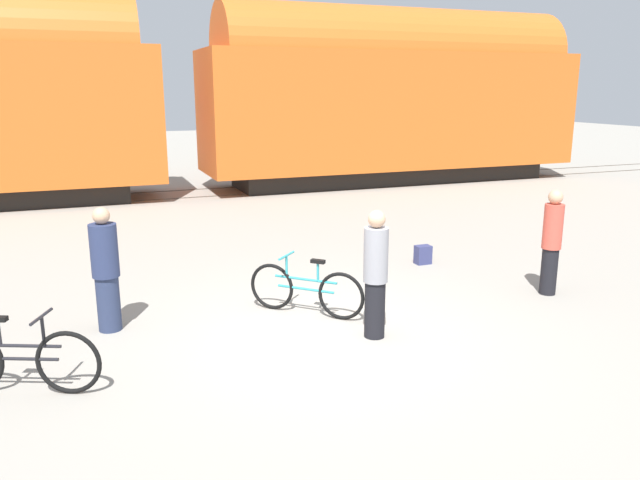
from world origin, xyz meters
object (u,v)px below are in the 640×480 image
at_px(person_in_grey, 376,274).
at_px(person_in_navy, 106,270).
at_px(bicycle_teal, 306,290).
at_px(freight_train, 180,93).
at_px(backpack, 423,255).
at_px(bicycle_black, 20,360).
at_px(person_in_red, 552,242).

xyz_separation_m(person_in_grey, person_in_navy, (-3.19, 1.48, -0.02)).
bearing_deg(bicycle_teal, freight_train, 89.56).
distance_m(person_in_grey, person_in_navy, 3.51).
bearing_deg(person_in_navy, bicycle_teal, 62.63).
bearing_deg(backpack, bicycle_black, -156.54).
height_order(freight_train, person_in_red, freight_train).
bearing_deg(person_in_grey, person_in_navy, 142.02).
height_order(freight_train, person_in_grey, freight_train).
height_order(bicycle_black, person_in_grey, person_in_grey).
bearing_deg(bicycle_teal, bicycle_black, -162.48).
bearing_deg(bicycle_teal, backpack, 30.18).
xyz_separation_m(bicycle_black, person_in_navy, (0.96, 1.52, 0.46)).
xyz_separation_m(freight_train, person_in_red, (3.76, -11.47, -2.14)).
height_order(person_in_grey, backpack, person_in_grey).
height_order(person_in_navy, backpack, person_in_navy).
bearing_deg(freight_train, bicycle_black, -106.93).
xyz_separation_m(freight_train, bicycle_teal, (-0.08, -10.96, -2.62)).
relative_size(bicycle_teal, bicycle_black, 0.80).
xyz_separation_m(bicycle_teal, bicycle_black, (-3.60, -1.14, 0.01)).
bearing_deg(person_in_red, person_in_grey, -51.68).
relative_size(freight_train, person_in_navy, 15.96).
relative_size(person_in_grey, person_in_navy, 1.00).
distance_m(freight_train, bicycle_black, 12.91).
height_order(freight_train, backpack, freight_train).
distance_m(bicycle_teal, person_in_navy, 2.70).
bearing_deg(person_in_grey, bicycle_black, 167.44).
distance_m(bicycle_black, backpack, 7.07).
relative_size(person_in_red, backpack, 4.84).
bearing_deg(person_in_red, bicycle_black, -56.93).
xyz_separation_m(person_in_grey, person_in_red, (3.29, 0.58, -0.00)).
bearing_deg(person_in_red, backpack, -128.16).
bearing_deg(person_in_grey, bicycle_teal, 103.60).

